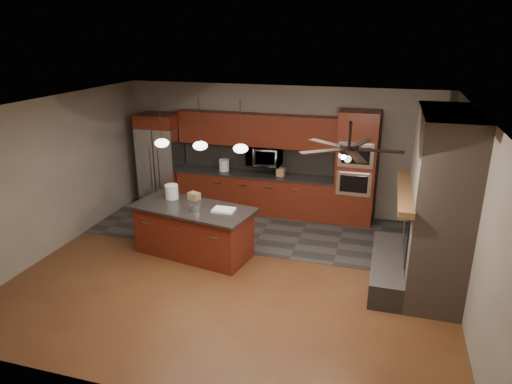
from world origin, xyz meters
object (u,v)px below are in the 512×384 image
(refrigerator, at_px, (161,160))
(white_bucket, at_px, (172,192))
(oven_tower, at_px, (356,168))
(counter_box, at_px, (281,172))
(counter_bucket, at_px, (224,165))
(cardboard_box, at_px, (194,196))
(microwave, at_px, (264,156))
(paint_can, at_px, (196,208))
(paint_tray, at_px, (224,210))
(kitchen_island, at_px, (194,230))

(refrigerator, bearing_deg, white_bucket, -58.00)
(refrigerator, xyz_separation_m, white_bucket, (1.22, -1.96, -0.01))
(oven_tower, distance_m, counter_box, 1.59)
(refrigerator, bearing_deg, counter_bucket, 3.06)
(cardboard_box, height_order, counter_bucket, counter_bucket)
(microwave, relative_size, white_bucket, 2.76)
(refrigerator, distance_m, paint_can, 3.08)
(cardboard_box, relative_size, counter_bucket, 0.80)
(microwave, distance_m, white_bucket, 2.43)
(microwave, distance_m, counter_bucket, 0.96)
(paint_tray, bearing_deg, counter_bucket, 110.11)
(oven_tower, relative_size, cardboard_box, 11.45)
(oven_tower, bearing_deg, counter_box, -178.46)
(cardboard_box, xyz_separation_m, counter_box, (1.20, 1.92, 0.01))
(paint_can, xyz_separation_m, cardboard_box, (-0.26, 0.53, 0.01))
(white_bucket, bearing_deg, paint_can, -34.38)
(kitchen_island, xyz_separation_m, paint_tray, (0.60, -0.02, 0.47))
(refrigerator, height_order, kitchen_island, refrigerator)
(microwave, distance_m, refrigerator, 2.46)
(oven_tower, bearing_deg, paint_can, -135.32)
(kitchen_island, height_order, paint_tray, paint_tray)
(oven_tower, xyz_separation_m, paint_tray, (-2.05, -2.35, -0.25))
(cardboard_box, bearing_deg, paint_can, -43.44)
(paint_tray, bearing_deg, cardboard_box, 152.22)
(refrigerator, bearing_deg, paint_tray, -43.90)
(oven_tower, xyz_separation_m, counter_box, (-1.58, -0.04, -0.20))
(cardboard_box, bearing_deg, refrigerator, 151.49)
(paint_tray, bearing_deg, white_bucket, 164.62)
(oven_tower, xyz_separation_m, white_bucket, (-3.20, -2.03, -0.14))
(white_bucket, xyz_separation_m, counter_bucket, (0.30, 2.04, -0.02))
(white_bucket, bearing_deg, counter_box, 50.87)
(oven_tower, bearing_deg, cardboard_box, -144.76)
(refrigerator, distance_m, kitchen_island, 2.93)
(microwave, bearing_deg, counter_bucket, -176.91)
(white_bucket, height_order, paint_tray, white_bucket)
(cardboard_box, bearing_deg, kitchen_island, -50.74)
(paint_tray, height_order, cardboard_box, cardboard_box)
(oven_tower, relative_size, microwave, 3.25)
(oven_tower, height_order, refrigerator, oven_tower)
(microwave, distance_m, counter_box, 0.51)
(refrigerator, bearing_deg, cardboard_box, -49.04)
(oven_tower, bearing_deg, white_bucket, -147.60)
(white_bucket, xyz_separation_m, cardboard_box, (0.42, 0.07, -0.07))
(kitchen_island, height_order, paint_can, paint_can)
(counter_box, bearing_deg, paint_can, -101.41)
(microwave, bearing_deg, paint_tray, -91.84)
(paint_can, distance_m, counter_bucket, 2.53)
(white_bucket, relative_size, counter_box, 1.44)
(oven_tower, distance_m, refrigerator, 4.42)
(refrigerator, height_order, counter_bucket, refrigerator)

